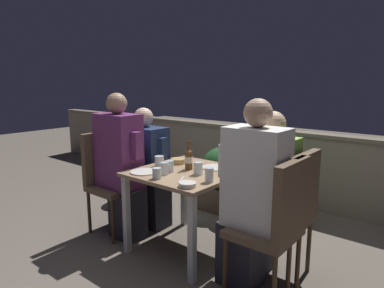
{
  "coord_description": "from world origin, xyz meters",
  "views": [
    {
      "loc": [
        1.8,
        -2.12,
        1.46
      ],
      "look_at": [
        0.0,
        0.06,
        0.93
      ],
      "focal_mm": 32.0,
      "sensor_mm": 36.0,
      "label": 1
    }
  ],
  "objects_px": {
    "person_green_blouse": "(266,192)",
    "potted_plant": "(136,164)",
    "chair_right_near": "(278,218)",
    "person_white_polo": "(251,196)",
    "person_purple_stripe": "(121,166)",
    "chair_left_far": "(134,166)",
    "chair_left_near": "(108,173)",
    "person_navy_jumper": "(147,167)",
    "beer_bottle": "(189,158)",
    "chair_right_far": "(291,205)"
  },
  "relations": [
    {
      "from": "chair_right_far",
      "to": "beer_bottle",
      "type": "bearing_deg",
      "value": -174.79
    },
    {
      "from": "chair_left_near",
      "to": "person_green_blouse",
      "type": "relative_size",
      "value": 0.78
    },
    {
      "from": "chair_left_near",
      "to": "person_navy_jumper",
      "type": "bearing_deg",
      "value": 59.76
    },
    {
      "from": "chair_left_far",
      "to": "potted_plant",
      "type": "distance_m",
      "value": 0.66
    },
    {
      "from": "chair_left_far",
      "to": "chair_left_near",
      "type": "bearing_deg",
      "value": -87.72
    },
    {
      "from": "chair_left_near",
      "to": "person_navy_jumper",
      "type": "relative_size",
      "value": 0.81
    },
    {
      "from": "person_purple_stripe",
      "to": "person_navy_jumper",
      "type": "relative_size",
      "value": 1.13
    },
    {
      "from": "beer_bottle",
      "to": "potted_plant",
      "type": "bearing_deg",
      "value": 157.04
    },
    {
      "from": "person_purple_stripe",
      "to": "person_navy_jumper",
      "type": "height_order",
      "value": "person_purple_stripe"
    },
    {
      "from": "chair_left_far",
      "to": "person_white_polo",
      "type": "relative_size",
      "value": 0.72
    },
    {
      "from": "beer_bottle",
      "to": "person_white_polo",
      "type": "bearing_deg",
      "value": -15.02
    },
    {
      "from": "person_navy_jumper",
      "to": "person_green_blouse",
      "type": "distance_m",
      "value": 1.33
    },
    {
      "from": "beer_bottle",
      "to": "potted_plant",
      "type": "xyz_separation_m",
      "value": [
        -1.32,
        0.56,
        -0.36
      ]
    },
    {
      "from": "chair_left_near",
      "to": "beer_bottle",
      "type": "relative_size",
      "value": 3.87
    },
    {
      "from": "chair_right_near",
      "to": "person_white_polo",
      "type": "relative_size",
      "value": 0.72
    },
    {
      "from": "chair_left_far",
      "to": "beer_bottle",
      "type": "relative_size",
      "value": 3.87
    },
    {
      "from": "potted_plant",
      "to": "chair_left_far",
      "type": "bearing_deg",
      "value": -43.51
    },
    {
      "from": "person_navy_jumper",
      "to": "beer_bottle",
      "type": "bearing_deg",
      "value": -10.17
    },
    {
      "from": "person_green_blouse",
      "to": "potted_plant",
      "type": "relative_size",
      "value": 1.72
    },
    {
      "from": "chair_left_far",
      "to": "person_navy_jumper",
      "type": "distance_m",
      "value": 0.21
    },
    {
      "from": "person_green_blouse",
      "to": "potted_plant",
      "type": "bearing_deg",
      "value": 166.63
    },
    {
      "from": "beer_bottle",
      "to": "person_purple_stripe",
      "type": "bearing_deg",
      "value": -161.11
    },
    {
      "from": "person_white_polo",
      "to": "beer_bottle",
      "type": "height_order",
      "value": "person_white_polo"
    },
    {
      "from": "chair_right_far",
      "to": "chair_left_far",
      "type": "bearing_deg",
      "value": 178.88
    },
    {
      "from": "person_purple_stripe",
      "to": "chair_right_far",
      "type": "bearing_deg",
      "value": 11.06
    },
    {
      "from": "chair_right_far",
      "to": "beer_bottle",
      "type": "distance_m",
      "value": 0.92
    },
    {
      "from": "chair_left_near",
      "to": "chair_left_far",
      "type": "relative_size",
      "value": 1.0
    },
    {
      "from": "chair_left_near",
      "to": "potted_plant",
      "type": "relative_size",
      "value": 1.34
    },
    {
      "from": "chair_right_near",
      "to": "person_purple_stripe",
      "type": "bearing_deg",
      "value": -179.09
    },
    {
      "from": "chair_right_near",
      "to": "potted_plant",
      "type": "relative_size",
      "value": 1.34
    },
    {
      "from": "chair_right_far",
      "to": "potted_plant",
      "type": "xyz_separation_m",
      "value": [
        -2.21,
        0.48,
        -0.13
      ]
    },
    {
      "from": "chair_left_far",
      "to": "beer_bottle",
      "type": "distance_m",
      "value": 0.89
    },
    {
      "from": "chair_right_near",
      "to": "potted_plant",
      "type": "distance_m",
      "value": 2.36
    },
    {
      "from": "chair_left_near",
      "to": "chair_right_near",
      "type": "xyz_separation_m",
      "value": [
        1.76,
        0.02,
        0.0
      ]
    },
    {
      "from": "potted_plant",
      "to": "chair_left_near",
      "type": "bearing_deg",
      "value": -58.27
    },
    {
      "from": "chair_left_near",
      "to": "chair_right_far",
      "type": "height_order",
      "value": "same"
    },
    {
      "from": "chair_left_near",
      "to": "chair_left_far",
      "type": "xyz_separation_m",
      "value": [
        -0.01,
        0.33,
        0.0
      ]
    },
    {
      "from": "chair_right_far",
      "to": "beer_bottle",
      "type": "xyz_separation_m",
      "value": [
        -0.89,
        -0.08,
        0.23
      ]
    },
    {
      "from": "potted_plant",
      "to": "person_purple_stripe",
      "type": "bearing_deg",
      "value": -48.69
    },
    {
      "from": "person_purple_stripe",
      "to": "chair_left_far",
      "type": "relative_size",
      "value": 1.39
    },
    {
      "from": "chair_right_near",
      "to": "beer_bottle",
      "type": "bearing_deg",
      "value": 168.17
    },
    {
      "from": "chair_left_far",
      "to": "person_white_polo",
      "type": "distance_m",
      "value": 1.6
    },
    {
      "from": "beer_bottle",
      "to": "chair_right_far",
      "type": "bearing_deg",
      "value": 5.21
    },
    {
      "from": "person_white_polo",
      "to": "beer_bottle",
      "type": "distance_m",
      "value": 0.75
    },
    {
      "from": "chair_left_near",
      "to": "person_navy_jumper",
      "type": "distance_m",
      "value": 0.39
    },
    {
      "from": "person_navy_jumper",
      "to": "person_green_blouse",
      "type": "height_order",
      "value": "person_green_blouse"
    },
    {
      "from": "chair_left_near",
      "to": "chair_right_near",
      "type": "bearing_deg",
      "value": 0.81
    },
    {
      "from": "person_navy_jumper",
      "to": "beer_bottle",
      "type": "relative_size",
      "value": 4.77
    },
    {
      "from": "person_navy_jumper",
      "to": "beer_bottle",
      "type": "distance_m",
      "value": 0.69
    },
    {
      "from": "chair_left_far",
      "to": "beer_bottle",
      "type": "bearing_deg",
      "value": -7.73
    }
  ]
}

